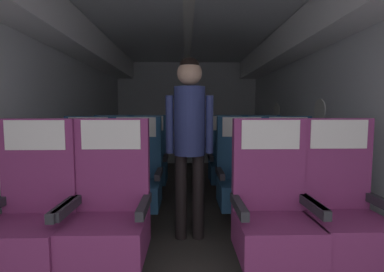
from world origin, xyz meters
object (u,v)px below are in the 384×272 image
at_px(seat_a_left_window, 31,218).
at_px(seat_b_left_window, 87,181).
at_px(seat_c_left_aisle, 148,163).
at_px(flight_attendant, 190,128).
at_px(seat_c_left_window, 112,163).
at_px(seat_b_right_aisle, 290,180).
at_px(seat_b_right_window, 243,180).
at_px(seat_a_right_aisle, 343,214).
at_px(seat_c_right_window, 228,162).
at_px(seat_a_left_aisle, 109,216).
at_px(seat_c_right_aisle, 263,162).
at_px(seat_b_left_aisle, 136,181).
at_px(seat_a_right_window, 273,216).

bearing_deg(seat_a_left_window, seat_b_left_window, 89.10).
height_order(seat_c_left_aisle, flight_attendant, flight_attendant).
bearing_deg(seat_c_left_window, seat_b_right_aisle, -25.19).
distance_m(seat_a_left_window, seat_b_right_window, 1.86).
xyz_separation_m(seat_b_right_aisle, seat_b_right_window, (-0.48, -0.01, 0.00)).
bearing_deg(seat_c_left_aisle, seat_a_right_aisle, -50.52).
bearing_deg(seat_c_right_window, seat_a_right_aisle, -75.74).
bearing_deg(seat_a_right_aisle, seat_a_left_aisle, -179.89).
bearing_deg(seat_c_right_aisle, seat_a_left_aisle, -129.22).
relative_size(seat_b_left_window, seat_b_right_window, 1.00).
height_order(seat_a_right_aisle, seat_b_left_window, same).
xyz_separation_m(seat_b_left_window, flight_attendant, (1.03, -0.27, 0.55)).
relative_size(seat_a_left_window, seat_b_left_window, 1.00).
height_order(seat_b_left_aisle, seat_c_right_aisle, same).
bearing_deg(seat_c_left_aisle, seat_b_right_window, -41.57).
height_order(seat_c_left_window, seat_c_right_window, same).
bearing_deg(seat_a_right_aisle, seat_c_left_aisle, 129.48).
distance_m(seat_b_left_window, seat_b_right_window, 1.57).
bearing_deg(seat_c_left_aisle, seat_c_left_window, 178.06).
xyz_separation_m(seat_a_left_aisle, flight_attendant, (0.54, 0.70, 0.55)).
bearing_deg(seat_b_left_window, seat_b_left_aisle, -2.58).
xyz_separation_m(seat_a_left_window, seat_a_right_window, (1.59, 0.00, 0.00)).
xyz_separation_m(seat_c_right_aisle, flight_attendant, (-1.03, -1.24, 0.55)).
xyz_separation_m(seat_b_left_window, seat_c_left_aisle, (0.49, 0.94, 0.00)).
bearing_deg(seat_c_right_aisle, seat_b_right_window, -116.45).
relative_size(seat_a_left_window, seat_b_right_aisle, 1.00).
xyz_separation_m(seat_a_left_window, seat_b_left_window, (0.02, 0.99, 0.00)).
height_order(seat_b_left_window, seat_b_right_aisle, same).
bearing_deg(seat_c_left_window, seat_a_right_aisle, -42.95).
relative_size(seat_b_right_window, seat_c_left_window, 1.00).
relative_size(seat_c_left_window, seat_c_left_aisle, 1.00).
distance_m(seat_a_left_window, seat_c_left_window, 1.95).
relative_size(seat_a_right_window, seat_c_left_aisle, 1.00).
relative_size(seat_b_right_aisle, seat_c_right_aisle, 1.00).
bearing_deg(seat_a_left_aisle, seat_b_right_window, 41.08).
relative_size(seat_a_left_aisle, seat_b_right_window, 1.00).
distance_m(seat_c_left_window, seat_c_right_window, 1.58).
height_order(seat_b_right_window, flight_attendant, flight_attendant).
distance_m(seat_a_left_window, flight_attendant, 1.38).
bearing_deg(seat_a_left_window, seat_a_right_window, 0.13).
height_order(seat_b_left_window, seat_c_right_aisle, same).
relative_size(seat_c_left_aisle, seat_c_right_aisle, 1.00).
distance_m(seat_b_right_window, seat_c_right_aisle, 1.10).
distance_m(seat_a_right_aisle, seat_b_left_aisle, 1.83).
bearing_deg(seat_c_right_aisle, seat_b_left_aisle, -147.83).
distance_m(seat_a_left_aisle, seat_c_left_window, 1.99).
height_order(seat_c_left_aisle, seat_c_right_aisle, same).
height_order(seat_a_left_window, seat_c_left_window, same).
xyz_separation_m(seat_a_right_aisle, seat_b_left_window, (-2.06, 0.96, 0.00)).
xyz_separation_m(seat_a_right_aisle, seat_b_right_aisle, (-0.00, 0.95, 0.00)).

